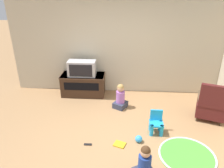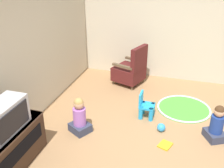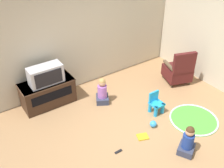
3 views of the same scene
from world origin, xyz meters
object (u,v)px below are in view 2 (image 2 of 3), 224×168
at_px(child_watching_center, 217,125).
at_px(book, 165,145).
at_px(child_watching_left, 80,117).
at_px(black_armchair, 131,70).
at_px(yellow_kid_chair, 146,107).
at_px(tv_cabinet, 6,148).
at_px(television, 3,119).
at_px(toy_ball, 161,127).

height_order(child_watching_center, book, child_watching_center).
bearing_deg(child_watching_left, book, -149.38).
xyz_separation_m(black_armchair, yellow_kid_chair, (-1.29, -0.59, -0.15)).
height_order(tv_cabinet, child_watching_center, child_watching_center).
distance_m(child_watching_left, child_watching_center, 2.21).
relative_size(yellow_kid_chair, child_watching_left, 0.76).
distance_m(television, black_armchair, 3.29).
bearing_deg(tv_cabinet, black_armchair, -18.32).
height_order(black_armchair, child_watching_center, black_armchair).
bearing_deg(television, tv_cabinet, 90.00).
bearing_deg(yellow_kid_chair, child_watching_left, 128.70).
distance_m(yellow_kid_chair, book, 0.89).
bearing_deg(yellow_kid_chair, television, 139.70).
distance_m(television, child_watching_left, 1.31).
xyz_separation_m(child_watching_center, book, (-0.41, 0.74, -0.25)).
distance_m(black_armchair, child_watching_center, 2.41).
height_order(television, black_armchair, television).
distance_m(television, yellow_kid_chair, 2.47).
height_order(tv_cabinet, toy_ball, tv_cabinet).
height_order(child_watching_left, toy_ball, child_watching_left).
bearing_deg(tv_cabinet, child_watching_center, -62.05).
relative_size(tv_cabinet, toy_ball, 8.37).
relative_size(television, toy_ball, 5.16).
xyz_separation_m(tv_cabinet, book, (1.08, -2.07, -0.30)).
xyz_separation_m(yellow_kid_chair, toy_ball, (-0.37, -0.34, -0.13)).
bearing_deg(book, black_armchair, -132.22).
xyz_separation_m(tv_cabinet, child_watching_center, (1.49, -2.81, -0.04)).
height_order(yellow_kid_chair, child_watching_left, child_watching_left).
distance_m(black_armchair, yellow_kid_chair, 1.42).
bearing_deg(child_watching_left, black_armchair, -71.14).
bearing_deg(child_watching_left, child_watching_center, -139.01).
bearing_deg(book, yellow_kid_chair, -128.02).
relative_size(black_armchair, toy_ball, 6.61).
distance_m(child_watching_left, toy_ball, 1.39).
relative_size(tv_cabinet, yellow_kid_chair, 2.45).
bearing_deg(book, child_watching_center, 139.76).
bearing_deg(television, child_watching_center, -61.56).
bearing_deg(yellow_kid_chair, tv_cabinet, 138.67).
relative_size(black_armchair, book, 3.53).
height_order(child_watching_center, toy_ball, child_watching_center).
bearing_deg(television, black_armchair, -17.36).
bearing_deg(black_armchair, book, 46.01).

